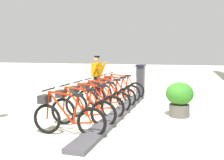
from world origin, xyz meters
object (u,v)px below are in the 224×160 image
object	(u,v)px
bike_docked_0	(120,88)
bike_docked_5	(80,109)
bike_docked_2	(108,94)
bike_docked_4	(91,103)
payment_kiosk	(141,79)
planter_bush	(179,98)
bike_docked_1	(115,91)
bike_docked_6	(66,116)
worker_near_rack	(97,75)
bike_docked_3	(101,98)

from	to	relation	value
bike_docked_0	bike_docked_5	distance (m)	3.85
bike_docked_2	bike_docked_4	xyz separation A→B (m)	(0.00, 1.54, 0.00)
payment_kiosk	bike_docked_5	distance (m)	5.04
payment_kiosk	bike_docked_5	xyz separation A→B (m)	(0.57, 5.00, -0.24)
payment_kiosk	planter_bush	xyz separation A→B (m)	(-1.73, 3.35, -0.12)
bike_docked_1	bike_docked_6	distance (m)	3.85
worker_near_rack	planter_bush	distance (m)	4.08
bike_docked_0	bike_docked_5	bearing A→B (deg)	90.00
bike_docked_0	bike_docked_1	distance (m)	0.77
bike_docked_0	bike_docked_6	world-z (taller)	same
bike_docked_3	planter_bush	bearing A→B (deg)	-177.12
bike_docked_2	bike_docked_6	world-z (taller)	same
payment_kiosk	bike_docked_3	xyz separation A→B (m)	(0.57, 3.47, -0.24)
bike_docked_6	bike_docked_2	bearing A→B (deg)	-90.00
payment_kiosk	bike_docked_3	bearing A→B (deg)	80.63
bike_docked_3	planter_bush	size ratio (longest dim) A/B	1.77
bike_docked_1	planter_bush	bearing A→B (deg)	148.22
bike_docked_1	bike_docked_4	world-z (taller)	same
bike_docked_1	bike_docked_6	world-z (taller)	same
payment_kiosk	bike_docked_6	distance (m)	5.81
bike_docked_3	planter_bush	xyz separation A→B (m)	(-2.30, -0.12, 0.11)
payment_kiosk	planter_bush	size ratio (longest dim) A/B	1.32
worker_near_rack	bike_docked_4	bearing A→B (deg)	107.53
bike_docked_2	bike_docked_3	bearing A→B (deg)	90.00
bike_docked_4	bike_docked_5	xyz separation A→B (m)	(0.00, 0.77, 0.00)
bike_docked_5	worker_near_rack	size ratio (longest dim) A/B	1.04
bike_docked_4	bike_docked_1	bearing A→B (deg)	-90.00
bike_docked_6	bike_docked_1	bearing A→B (deg)	-90.00
bike_docked_6	worker_near_rack	size ratio (longest dim) A/B	1.04
bike_docked_5	worker_near_rack	bearing A→B (deg)	-75.68
bike_docked_3	bike_docked_6	size ratio (longest dim) A/B	1.00
bike_docked_1	bike_docked_2	distance (m)	0.77
payment_kiosk	bike_docked_0	xyz separation A→B (m)	(0.57, 1.16, -0.24)
bike_docked_1	bike_docked_3	world-z (taller)	same
worker_near_rack	payment_kiosk	bearing A→B (deg)	-147.86
bike_docked_0	payment_kiosk	bearing A→B (deg)	-116.30
bike_docked_3	bike_docked_6	xyz separation A→B (m)	(0.00, 2.31, 0.00)
bike_docked_2	bike_docked_3	size ratio (longest dim) A/B	1.00
bike_docked_0	worker_near_rack	distance (m)	1.14
payment_kiosk	bike_docked_1	world-z (taller)	payment_kiosk
planter_bush	bike_docked_5	bearing A→B (deg)	35.76
bike_docked_3	bike_docked_4	size ratio (longest dim) A/B	1.00
bike_docked_1	bike_docked_3	xyz separation A→B (m)	(0.00, 1.54, 0.00)
bike_docked_1	bike_docked_2	world-z (taller)	same
bike_docked_3	payment_kiosk	bearing A→B (deg)	-99.37
bike_docked_2	bike_docked_6	size ratio (longest dim) A/B	1.00
bike_docked_5	worker_near_rack	distance (m)	4.16
bike_docked_0	planter_bush	size ratio (longest dim) A/B	1.77
payment_kiosk	bike_docked_3	distance (m)	3.52
bike_docked_3	bike_docked_4	world-z (taller)	same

